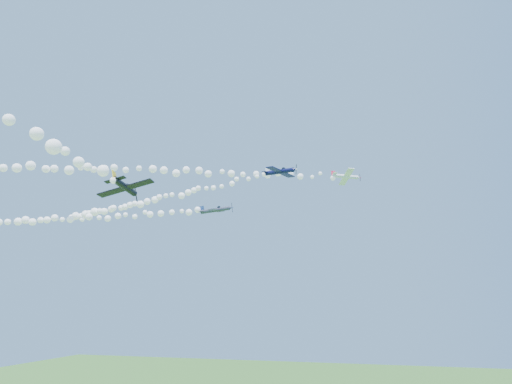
% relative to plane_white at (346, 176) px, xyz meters
% --- Properties ---
extents(plane_white, '(6.76, 6.91, 2.45)m').
position_rel_plane_white_xyz_m(plane_white, '(0.00, 0.00, 0.00)').
color(plane_white, white).
extents(smoke_trail_white, '(75.37, 32.14, 2.91)m').
position_rel_plane_white_xyz_m(smoke_trail_white, '(-39.49, -16.06, -0.29)').
color(smoke_trail_white, white).
extents(plane_navy, '(7.87, 8.35, 2.94)m').
position_rel_plane_white_xyz_m(plane_navy, '(-12.57, -11.45, -1.30)').
color(plane_navy, '#0E103E').
extents(smoke_trail_navy, '(71.75, 30.34, 3.10)m').
position_rel_plane_white_xyz_m(smoke_trail_navy, '(-50.55, 3.68, -1.49)').
color(smoke_trail_navy, white).
extents(plane_grey, '(7.03, 7.24, 2.04)m').
position_rel_plane_white_xyz_m(plane_grey, '(-24.83, -15.83, -9.61)').
color(plane_grey, '#393D53').
extents(smoke_trail_grey, '(73.54, 6.88, 3.15)m').
position_rel_plane_white_xyz_m(smoke_trail_grey, '(-63.66, -18.21, -10.03)').
color(smoke_trail_grey, white).
extents(plane_black, '(7.28, 7.09, 2.43)m').
position_rel_plane_white_xyz_m(plane_black, '(-25.84, -46.52, -13.11)').
color(plane_black, black).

